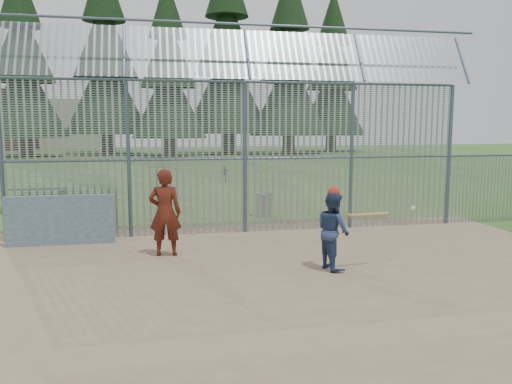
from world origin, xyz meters
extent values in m
plane|color=#2D511E|center=(0.00, 0.00, 0.00)|extent=(120.00, 120.00, 0.00)
cube|color=#756047|center=(0.00, -0.50, 0.01)|extent=(14.00, 10.00, 0.02)
cube|color=#38566B|center=(-4.60, 2.90, 0.62)|extent=(2.50, 0.12, 1.20)
imported|color=navy|center=(1.11, -0.29, 0.80)|extent=(0.72, 0.85, 1.55)
imported|color=maroon|center=(-2.15, 1.42, 0.98)|extent=(0.74, 0.53, 1.92)
imported|color=slate|center=(1.15, 16.10, 0.41)|extent=(0.49, 0.24, 0.81)
sphere|color=#AE2517|center=(1.11, -0.29, 1.55)|extent=(0.25, 0.25, 0.25)
cylinder|color=#AA7F4C|center=(1.81, -0.44, 1.12)|extent=(0.85, 0.16, 0.07)
sphere|color=#AA7F4C|center=(1.38, -0.44, 1.12)|extent=(0.09, 0.09, 0.09)
sphere|color=white|center=(2.83, -0.27, 1.19)|extent=(0.09, 0.09, 0.09)
cylinder|color=#95979E|center=(1.02, 5.78, 0.35)|extent=(0.52, 0.52, 0.70)
cylinder|color=#9EA0A5|center=(1.02, 5.78, 0.72)|extent=(0.56, 0.56, 0.05)
sphere|color=#9EA0A5|center=(1.02, 5.78, 0.77)|extent=(0.10, 0.10, 0.10)
cube|color=slate|center=(-6.92, 8.06, 0.20)|extent=(3.00, 0.25, 0.05)
cube|color=slate|center=(-6.92, 8.41, 0.45)|extent=(3.00, 0.25, 0.05)
cube|color=slate|center=(-6.92, 8.76, 0.70)|extent=(3.00, 0.25, 0.05)
cube|color=slate|center=(-5.52, 8.41, 0.35)|extent=(0.06, 0.90, 0.70)
cylinder|color=#47566B|center=(-6.00, 3.50, 2.00)|extent=(0.10, 0.10, 4.00)
cylinder|color=#47566B|center=(-3.00, 3.50, 2.00)|extent=(0.10, 0.10, 4.00)
cylinder|color=#47566B|center=(0.00, 3.50, 2.00)|extent=(0.10, 0.10, 4.00)
cylinder|color=#47566B|center=(3.00, 3.50, 2.00)|extent=(0.10, 0.10, 4.00)
cylinder|color=#47566B|center=(6.00, 3.50, 2.00)|extent=(0.10, 0.10, 4.00)
cylinder|color=#47566B|center=(0.00, 3.50, 4.00)|extent=(12.00, 0.07, 0.07)
cylinder|color=#47566B|center=(0.00, 3.50, 2.00)|extent=(12.00, 0.06, 0.06)
cube|color=gray|center=(0.00, 3.50, 2.00)|extent=(12.00, 0.02, 4.00)
cube|color=gray|center=(0.00, 3.12, 4.65)|extent=(12.00, 0.77, 1.31)
cylinder|color=#47566B|center=(6.00, 3.50, 1.00)|extent=(0.08, 0.08, 2.00)
cylinder|color=#332319|center=(-14.00, 40.00, 1.53)|extent=(1.19, 1.19, 3.06)
cone|color=black|center=(-14.00, 40.00, 10.20)|extent=(7.48, 7.48, 13.94)
cylinder|color=#332319|center=(-7.00, 43.00, 1.71)|extent=(1.33, 1.33, 3.42)
cone|color=black|center=(-7.00, 43.00, 11.40)|extent=(8.36, 8.36, 15.58)
cylinder|color=#332319|center=(-1.00, 39.00, 1.44)|extent=(1.12, 1.12, 2.88)
cone|color=black|center=(-1.00, 39.00, 9.60)|extent=(7.04, 7.04, 13.12)
cylinder|color=#332319|center=(5.00, 42.00, 1.80)|extent=(1.40, 1.40, 3.60)
cone|color=black|center=(5.00, 42.00, 12.00)|extent=(8.80, 8.80, 16.40)
cylinder|color=#332319|center=(11.00, 40.00, 1.62)|extent=(1.26, 1.26, 3.24)
cone|color=black|center=(11.00, 40.00, 10.80)|extent=(7.92, 7.92, 14.76)
cylinder|color=#332319|center=(17.00, 44.00, 1.53)|extent=(1.19, 1.19, 3.06)
cone|color=black|center=(17.00, 44.00, 10.20)|extent=(7.48, 7.48, 13.94)
cube|color=#B2A58C|center=(-12.00, 58.00, 3.00)|extent=(8.00, 7.00, 6.00)
camera|label=1|loc=(-2.31, -9.53, 2.87)|focal=35.00mm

